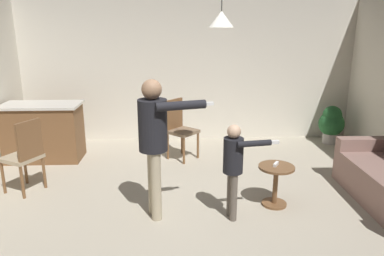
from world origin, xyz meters
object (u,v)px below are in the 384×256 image
object	(u,v)px
spare_remote_on_table	(276,164)
potted_plant_corner	(331,123)
person_child	(234,161)
dining_chair_by_counter	(25,153)
dining_chair_near_wall	(179,127)
kitchen_counter	(44,132)
side_table_by_couch	(276,181)
person_adult	(154,134)

from	to	relation	value
spare_remote_on_table	potted_plant_corner	bearing A→B (deg)	54.52
person_child	spare_remote_on_table	bearing A→B (deg)	108.89
person_child	dining_chair_by_counter	world-z (taller)	person_child
dining_chair_by_counter	dining_chair_near_wall	distance (m)	2.40
dining_chair_near_wall	potted_plant_corner	size ratio (longest dim) A/B	1.37
person_child	dining_chair_near_wall	xyz separation A→B (m)	(-0.59, 2.06, -0.16)
dining_chair_near_wall	spare_remote_on_table	size ratio (longest dim) A/B	7.69
kitchen_counter	spare_remote_on_table	xyz separation A→B (m)	(3.42, -1.78, 0.06)
side_table_by_couch	dining_chair_by_counter	bearing A→B (deg)	170.65
person_adult	spare_remote_on_table	world-z (taller)	person_adult
dining_chair_by_counter	dining_chair_near_wall	xyz separation A→B (m)	(2.05, 1.24, 0.00)
dining_chair_near_wall	side_table_by_couch	bearing A→B (deg)	76.06
kitchen_counter	spare_remote_on_table	world-z (taller)	kitchen_counter
side_table_by_couch	dining_chair_near_wall	xyz separation A→B (m)	(-1.17, 1.77, 0.22)
person_child	dining_chair_by_counter	bearing A→B (deg)	-116.39
dining_chair_by_counter	dining_chair_near_wall	world-z (taller)	same
kitchen_counter	person_child	world-z (taller)	person_child
person_adult	dining_chair_by_counter	xyz separation A→B (m)	(-1.76, 0.73, -0.46)
kitchen_counter	potted_plant_corner	size ratio (longest dim) A/B	1.73
person_adult	potted_plant_corner	world-z (taller)	person_adult
spare_remote_on_table	person_adult	bearing A→B (deg)	-171.63
side_table_by_couch	potted_plant_corner	size ratio (longest dim) A/B	0.71
side_table_by_couch	person_adult	world-z (taller)	person_adult
person_child	spare_remote_on_table	world-z (taller)	person_child
person_adult	side_table_by_couch	bearing A→B (deg)	82.42
dining_chair_near_wall	potted_plant_corner	distance (m)	2.97
person_child	person_adult	bearing A→B (deg)	-104.94
spare_remote_on_table	side_table_by_couch	bearing A→B (deg)	-73.07
kitchen_counter	dining_chair_near_wall	world-z (taller)	dining_chair_near_wall
kitchen_counter	dining_chair_by_counter	bearing A→B (deg)	-81.01
person_adult	potted_plant_corner	bearing A→B (deg)	114.35
kitchen_counter	dining_chair_near_wall	xyz separation A→B (m)	(2.25, -0.03, 0.07)
person_adult	dining_chair_near_wall	size ratio (longest dim) A/B	1.62
dining_chair_by_counter	spare_remote_on_table	world-z (taller)	dining_chair_by_counter
kitchen_counter	side_table_by_couch	distance (m)	3.87
dining_chair_by_counter	potted_plant_corner	size ratio (longest dim) A/B	1.37
kitchen_counter	potted_plant_corner	distance (m)	5.19
dining_chair_by_counter	kitchen_counter	bearing A→B (deg)	36.70
person_child	potted_plant_corner	distance (m)	3.58
kitchen_counter	side_table_by_couch	world-z (taller)	kitchen_counter
spare_remote_on_table	kitchen_counter	bearing A→B (deg)	152.47
person_adult	potted_plant_corner	size ratio (longest dim) A/B	2.23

